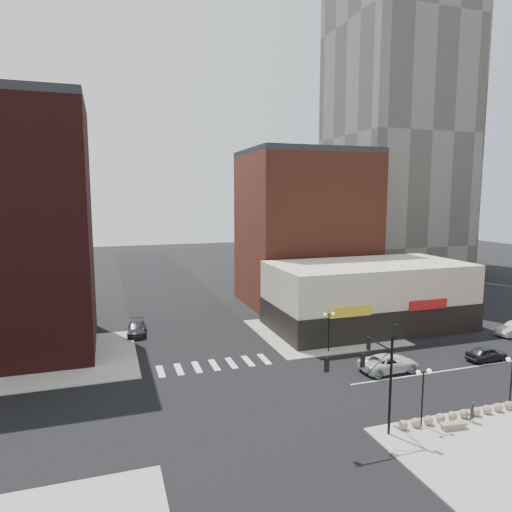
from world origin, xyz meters
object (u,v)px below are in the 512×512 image
street_lamp_se_a (423,383)px  pedestrian (472,412)px  street_lamp_ne (329,322)px  dark_sedan_north (137,328)px  street_lamp_se_b (512,369)px  dark_sedan_east (487,353)px  stone_bench (453,425)px  traffic_signal (376,365)px  white_suv (389,363)px

street_lamp_se_a → pedestrian: street_lamp_se_a is taller
street_lamp_ne → dark_sedan_north: 22.53m
street_lamp_se_b → dark_sedan_east: (6.75, 8.95, -2.56)m
dark_sedan_east → stone_bench: 16.26m
traffic_signal → dark_sedan_north: bearing=115.8°
traffic_signal → street_lamp_se_b: traffic_signal is taller
dark_sedan_north → stone_bench: bearing=-51.7°
street_lamp_se_a → pedestrian: 4.56m
pedestrian → street_lamp_ne: bearing=-93.1°
street_lamp_ne → dark_sedan_east: 15.67m
white_suv → stone_bench: size_ratio=2.91×
dark_sedan_north → pedestrian: (21.30, -29.26, 0.12)m
street_lamp_se_a → white_suv: size_ratio=0.73×
white_suv → pedestrian: 10.28m
traffic_signal → white_suv: (7.72, 9.47, -4.17)m
white_suv → dark_sedan_east: white_suv is taller
street_lamp_se_b → stone_bench: 6.85m
street_lamp_se_b → white_suv: (-4.04, 9.63, -2.50)m
street_lamp_se_a → white_suv: (3.96, 9.63, -2.50)m
street_lamp_se_a → dark_sedan_east: size_ratio=0.97×
street_lamp_se_a → stone_bench: 3.63m
street_lamp_se_b → pedestrian: size_ratio=2.78×
street_lamp_se_a → street_lamp_ne: (1.00, 16.00, 0.00)m
street_lamp_se_b → pedestrian: street_lamp_se_b is taller
street_lamp_se_b → traffic_signal: bearing=179.2°
white_suv → traffic_signal: bearing=138.6°
dark_sedan_east → pedestrian: bearing=129.5°
street_lamp_ne → dark_sedan_north: (-18.50, 12.61, -2.55)m
dark_sedan_north → stone_bench: size_ratio=2.63×
dark_sedan_north → pedestrian: bearing=-48.9°
street_lamp_se_b → pedestrian: (-4.20, -0.65, -2.42)m
street_lamp_se_b → dark_sedan_north: size_ratio=0.81×
street_lamp_ne → dark_sedan_east: street_lamp_ne is taller
traffic_signal → dark_sedan_east: bearing=25.4°
street_lamp_se_a → street_lamp_ne: bearing=86.4°
traffic_signal → street_lamp_ne: 16.62m
pedestrian → stone_bench: bearing=-2.2°
street_lamp_se_b → pedestrian: 4.89m
street_lamp_se_b → dark_sedan_east: 11.50m
dark_sedan_north → pedestrian: size_ratio=3.43×
white_suv → dark_sedan_east: (10.79, -0.69, -0.06)m
dark_sedan_east → stone_bench: dark_sedan_east is taller
traffic_signal → white_suv: traffic_signal is taller
traffic_signal → dark_sedan_east: 20.93m
street_lamp_se_a → traffic_signal: bearing=177.4°
street_lamp_se_a → street_lamp_se_b: bearing=0.0°
white_suv → dark_sedan_east: bearing=-95.8°
street_lamp_ne → white_suv: size_ratio=0.73×
street_lamp_ne → stone_bench: (0.89, -17.00, -2.93)m
traffic_signal → white_suv: 12.91m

